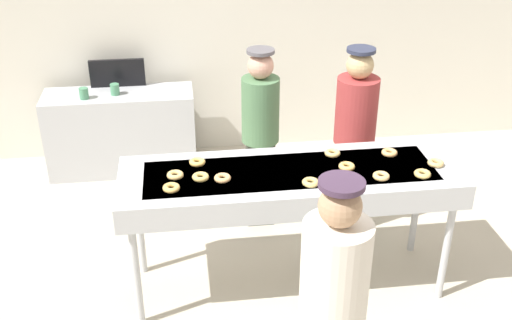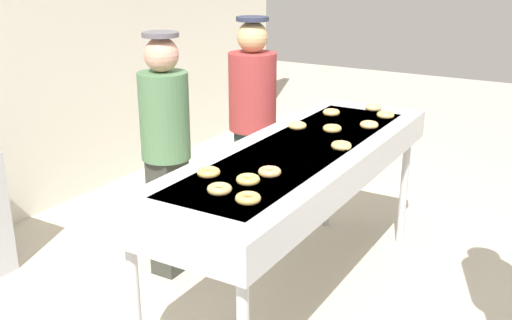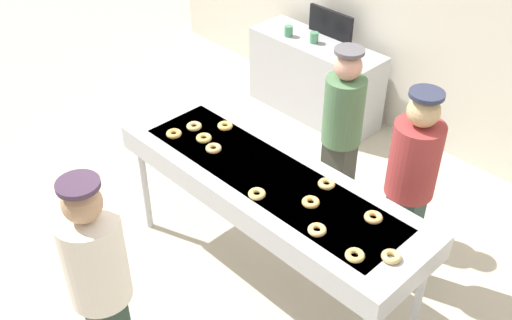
{
  "view_description": "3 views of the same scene",
  "coord_description": "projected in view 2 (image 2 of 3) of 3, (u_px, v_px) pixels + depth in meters",
  "views": [
    {
      "loc": [
        -0.75,
        -3.85,
        3.18
      ],
      "look_at": [
        -0.25,
        0.0,
        1.13
      ],
      "focal_mm": 43.41,
      "sensor_mm": 36.0,
      "label": 1
    },
    {
      "loc": [
        -3.02,
        -1.49,
        2.1
      ],
      "look_at": [
        -0.32,
        0.11,
        1.02
      ],
      "focal_mm": 42.29,
      "sensor_mm": 36.0,
      "label": 2
    },
    {
      "loc": [
        2.34,
        -2.41,
        3.64
      ],
      "look_at": [
        -0.21,
        0.08,
        1.01
      ],
      "focal_mm": 42.69,
      "sensor_mm": 36.0,
      "label": 3
    }
  ],
  "objects": [
    {
      "name": "glazed_donut_0",
      "position": [
        341.0,
        146.0,
        3.5
      ],
      "size": [
        0.12,
        0.12,
        0.04
      ],
      "primitive_type": "torus",
      "rotation": [
        0.0,
        0.0,
        0.03
      ],
      "color": "#DDB764",
      "rests_on": "fryer_conveyor"
    },
    {
      "name": "worker_assistant",
      "position": [
        166.0,
        144.0,
        3.93
      ],
      "size": [
        0.32,
        0.32,
        1.65
      ],
      "rotation": [
        0.0,
        0.0,
        3.09
      ],
      "color": "#34352E",
      "rests_on": "ground"
    },
    {
      "name": "glazed_donut_8",
      "position": [
        270.0,
        172.0,
        3.08
      ],
      "size": [
        0.13,
        0.13,
        0.04
      ],
      "primitive_type": "torus",
      "rotation": [
        0.0,
        0.0,
        1.62
      ],
      "color": "#E3AB6B",
      "rests_on": "fryer_conveyor"
    },
    {
      "name": "glazed_donut_7",
      "position": [
        248.0,
        198.0,
        2.74
      ],
      "size": [
        0.17,
        0.17,
        0.04
      ],
      "primitive_type": "torus",
      "rotation": [
        0.0,
        0.0,
        0.67
      ],
      "color": "#E7B35C",
      "rests_on": "fryer_conveyor"
    },
    {
      "name": "glazed_donut_4",
      "position": [
        331.0,
        112.0,
        4.24
      ],
      "size": [
        0.14,
        0.14,
        0.04
      ],
      "primitive_type": "torus",
      "rotation": [
        0.0,
        0.0,
        1.79
      ],
      "color": "#EDAE66",
      "rests_on": "fryer_conveyor"
    },
    {
      "name": "worker_baker",
      "position": [
        253.0,
        115.0,
        4.46
      ],
      "size": [
        0.35,
        0.35,
        1.68
      ],
      "rotation": [
        0.0,
        0.0,
        3.17
      ],
      "color": "#273E39",
      "rests_on": "ground"
    },
    {
      "name": "glazed_donut_11",
      "position": [
        248.0,
        180.0,
        2.97
      ],
      "size": [
        0.17,
        0.17,
        0.04
      ],
      "primitive_type": "torus",
      "rotation": [
        0.0,
        0.0,
        2.27
      ],
      "color": "#DEBB61",
      "rests_on": "fryer_conveyor"
    },
    {
      "name": "ground_plane",
      "position": [
        296.0,
        300.0,
        3.86
      ],
      "size": [
        16.0,
        16.0,
        0.0
      ],
      "primitive_type": "plane",
      "color": "beige"
    },
    {
      "name": "glazed_donut_2",
      "position": [
        373.0,
        108.0,
        4.37
      ],
      "size": [
        0.17,
        0.17,
        0.04
      ],
      "primitive_type": "torus",
      "rotation": [
        0.0,
        0.0,
        2.45
      ],
      "color": "#DCB66E",
      "rests_on": "fryer_conveyor"
    },
    {
      "name": "glazed_donut_9",
      "position": [
        332.0,
        128.0,
        3.84
      ],
      "size": [
        0.15,
        0.15,
        0.04
      ],
      "primitive_type": "torus",
      "rotation": [
        0.0,
        0.0,
        0.37
      ],
      "color": "#E4B25E",
      "rests_on": "fryer_conveyor"
    },
    {
      "name": "glazed_donut_1",
      "position": [
        219.0,
        189.0,
        2.85
      ],
      "size": [
        0.14,
        0.14,
        0.04
      ],
      "primitive_type": "torus",
      "rotation": [
        0.0,
        0.0,
        0.23
      ],
      "color": "#DFB66C",
      "rests_on": "fryer_conveyor"
    },
    {
      "name": "fryer_conveyor",
      "position": [
        300.0,
        163.0,
        3.56
      ],
      "size": [
        2.48,
        0.78,
        1.03
      ],
      "color": "#B7BABF",
      "rests_on": "ground"
    },
    {
      "name": "glazed_donut_5",
      "position": [
        369.0,
        125.0,
        3.93
      ],
      "size": [
        0.17,
        0.17,
        0.04
      ],
      "primitive_type": "torus",
      "rotation": [
        0.0,
        0.0,
        2.22
      ],
      "color": "#EAB96E",
      "rests_on": "fryer_conveyor"
    },
    {
      "name": "glazed_donut_6",
      "position": [
        209.0,
        172.0,
        3.07
      ],
      "size": [
        0.16,
        0.16,
        0.04
      ],
      "primitive_type": "torus",
      "rotation": [
        0.0,
        0.0,
        0.42
      ],
      "color": "#EDBB5C",
      "rests_on": "fryer_conveyor"
    },
    {
      "name": "glazed_donut_3",
      "position": [
        385.0,
        115.0,
        4.17
      ],
      "size": [
        0.16,
        0.16,
        0.04
      ],
      "primitive_type": "torus",
      "rotation": [
        0.0,
        0.0,
        2.72
      ],
      "color": "#E1BB64",
      "rests_on": "fryer_conveyor"
    },
    {
      "name": "glazed_donut_10",
      "position": [
        297.0,
        126.0,
        3.91
      ],
      "size": [
        0.15,
        0.15,
        0.04
      ],
      "primitive_type": "torus",
      "rotation": [
        0.0,
        0.0,
        1.83
      ],
      "color": "#E3BB6A",
      "rests_on": "fryer_conveyor"
    }
  ]
}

